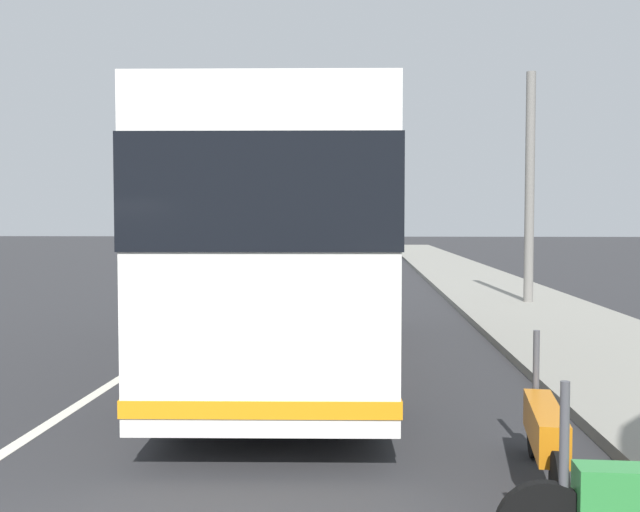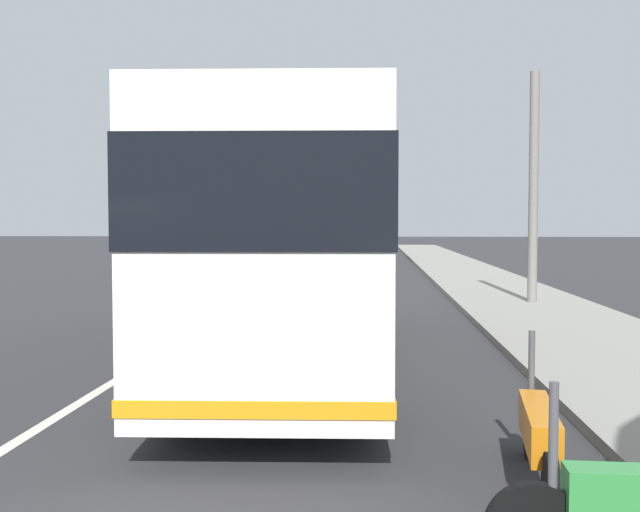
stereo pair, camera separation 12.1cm
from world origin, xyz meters
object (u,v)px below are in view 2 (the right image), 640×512
object	(u,v)px
motorcycle_angled	(539,435)
car_ahead_same_lane	(269,251)
utility_pole	(533,190)
car_side_street	(281,244)
car_oncoming	(361,247)
coach_bus	(292,236)

from	to	relation	value
motorcycle_angled	car_ahead_same_lane	size ratio (longest dim) A/B	0.51
utility_pole	car_ahead_same_lane	bearing A→B (deg)	26.72
motorcycle_angled	car_side_street	world-z (taller)	car_side_street
car_oncoming	car_ahead_same_lane	bearing A→B (deg)	131.89
coach_bus	car_side_street	world-z (taller)	coach_bus
coach_bus	utility_pole	size ratio (longest dim) A/B	1.72
coach_bus	car_oncoming	xyz separation A→B (m)	(32.17, -0.63, -1.31)
coach_bus	motorcycle_angled	xyz separation A→B (m)	(-5.35, -2.69, -1.57)
motorcycle_angled	utility_pole	xyz separation A→B (m)	(13.27, -2.83, 2.64)
coach_bus	car_oncoming	size ratio (longest dim) A/B	2.32
car_side_street	utility_pole	bearing A→B (deg)	23.02
coach_bus	utility_pole	distance (m)	9.71
coach_bus	car_ahead_same_lane	size ratio (longest dim) A/B	2.40
motorcycle_angled	utility_pole	bearing A→B (deg)	-5.00
coach_bus	motorcycle_angled	size ratio (longest dim) A/B	4.68
car_oncoming	car_side_street	bearing A→B (deg)	39.59
coach_bus	car_side_street	bearing A→B (deg)	4.79
motorcycle_angled	car_ahead_same_lane	world-z (taller)	car_ahead_same_lane
car_ahead_same_lane	car_oncoming	size ratio (longest dim) A/B	0.97
coach_bus	utility_pole	xyz separation A→B (m)	(7.92, -5.52, 1.07)
coach_bus	car_side_street	xyz separation A→B (m)	(38.64, 5.08, -1.30)
car_ahead_same_lane	car_side_street	distance (m)	11.23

